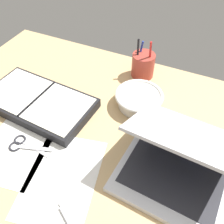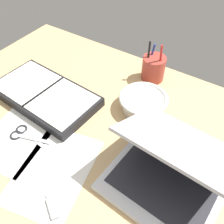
{
  "view_description": "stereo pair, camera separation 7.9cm",
  "coord_description": "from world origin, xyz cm",
  "views": [
    {
      "loc": [
        21.39,
        -39.97,
        66.64
      ],
      "look_at": [
        -1.43,
        9.45,
        9.0
      ],
      "focal_mm": 40.0,
      "sensor_mm": 36.0,
      "label": 1
    },
    {
      "loc": [
        28.31,
        -36.14,
        66.64
      ],
      "look_at": [
        -1.43,
        9.45,
        9.0
      ],
      "focal_mm": 40.0,
      "sensor_mm": 36.0,
      "label": 2
    }
  ],
  "objects": [
    {
      "name": "desk_top",
      "position": [
        0.0,
        0.0,
        1.0
      ],
      "size": [
        140.0,
        100.0,
        2.0
      ],
      "primitive_type": "cube",
      "color": "tan",
      "rests_on": "ground"
    },
    {
      "name": "laptop",
      "position": [
        22.34,
        0.92,
        7.17
      ],
      "size": [
        32.51,
        32.72,
        18.75
      ],
      "rotation": [
        0.0,
        0.0,
        -0.07
      ],
      "color": "silver",
      "rests_on": "desk_top"
    },
    {
      "name": "bowl",
      "position": [
        3.06,
        22.7,
        5.1
      ],
      "size": [
        17.26,
        17.26,
        5.52
      ],
      "color": "silver",
      "rests_on": "desk_top"
    },
    {
      "name": "pen_cup",
      "position": [
        -1.82,
        39.94,
        7.0
      ],
      "size": [
        9.08,
        9.08,
        16.62
      ],
      "color": "#9E382D",
      "rests_on": "desk_top"
    },
    {
      "name": "planner",
      "position": [
        -29.53,
        7.11,
        3.93
      ],
      "size": [
        40.74,
        24.07,
        4.04
      ],
      "rotation": [
        0.0,
        0.0,
        -0.07
      ],
      "color": "black",
      "rests_on": "desk_top"
    },
    {
      "name": "scissors",
      "position": [
        -23.93,
        -9.6,
        2.34
      ],
      "size": [
        14.15,
        6.69,
        0.8
      ],
      "rotation": [
        0.0,
        0.0,
        0.1
      ],
      "color": "#B7B7BC",
      "rests_on": "desk_top"
    },
    {
      "name": "paper_sheet_front",
      "position": [
        -6.33,
        -13.95,
        2.08
      ],
      "size": [
        25.36,
        32.47,
        0.16
      ],
      "primitive_type": "cube",
      "rotation": [
        0.0,
        0.0,
        0.21
      ],
      "color": "white",
      "rests_on": "desk_top"
    },
    {
      "name": "paper_sheet_beside_planner",
      "position": [
        -25.12,
        -9.82,
        2.08
      ],
      "size": [
        23.99,
        31.73,
        0.16
      ],
      "primitive_type": "cube",
      "rotation": [
        0.0,
        0.0,
        0.17
      ],
      "color": "white",
      "rests_on": "desk_top"
    },
    {
      "name": "usb_drive",
      "position": [
        0.85,
        -22.52,
        2.5
      ],
      "size": [
        6.96,
        5.15,
        1.0
      ],
      "rotation": [
        0.0,
        0.0,
        1.02
      ],
      "color": "#99999E",
      "rests_on": "desk_top"
    }
  ]
}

